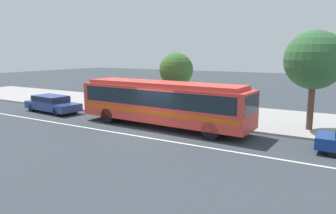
% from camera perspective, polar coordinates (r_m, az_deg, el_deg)
% --- Properties ---
extents(ground_plane, '(120.00, 120.00, 0.00)m').
position_cam_1_polar(ground_plane, '(17.98, -3.38, -4.82)').
color(ground_plane, '#333940').
extents(sidewalk_slab, '(60.00, 8.00, 0.12)m').
position_cam_1_polar(sidewalk_slab, '(24.06, 6.14, -0.98)').
color(sidewalk_slab, '#9A9594').
rests_on(sidewalk_slab, ground_plane).
extents(lane_stripe_center, '(56.00, 0.16, 0.01)m').
position_cam_1_polar(lane_stripe_center, '(17.34, -4.86, -5.38)').
color(lane_stripe_center, silver).
rests_on(lane_stripe_center, ground_plane).
extents(transit_bus, '(11.28, 2.96, 2.79)m').
position_cam_1_polar(transit_bus, '(19.22, -0.98, 1.09)').
color(transit_bus, red).
rests_on(transit_bus, ground_plane).
extents(sedan_behind_bus, '(4.95, 2.28, 1.29)m').
position_cam_1_polar(sedan_behind_bus, '(25.84, -20.32, 0.71)').
color(sedan_behind_bus, navy).
rests_on(sedan_behind_bus, ground_plane).
extents(pedestrian_waiting_near_sign, '(0.37, 0.37, 1.68)m').
position_cam_1_polar(pedestrian_waiting_near_sign, '(22.07, 5.29, 0.81)').
color(pedestrian_waiting_near_sign, navy).
rests_on(pedestrian_waiting_near_sign, sidewalk_slab).
extents(pedestrian_walking_along_curb, '(0.44, 0.44, 1.64)m').
position_cam_1_polar(pedestrian_walking_along_curb, '(22.05, 4.84, 0.74)').
color(pedestrian_walking_along_curb, '#3A3042').
rests_on(pedestrian_walking_along_curb, sidewalk_slab).
extents(pedestrian_standing_by_tree, '(0.41, 0.41, 1.63)m').
position_cam_1_polar(pedestrian_standing_by_tree, '(21.94, 5.59, 0.67)').
color(pedestrian_standing_by_tree, '#2E254B').
rests_on(pedestrian_standing_by_tree, sidewalk_slab).
extents(bus_stop_sign, '(0.14, 0.44, 2.49)m').
position_cam_1_polar(bus_stop_sign, '(19.22, 10.85, 1.20)').
color(bus_stop_sign, gray).
rests_on(bus_stop_sign, sidewalk_slab).
extents(street_tree_near_stop, '(2.42, 2.42, 4.44)m').
position_cam_1_polar(street_tree_near_stop, '(22.50, 1.49, 6.68)').
color(street_tree_near_stop, brown).
rests_on(street_tree_near_stop, sidewalk_slab).
extents(street_tree_mid_block, '(3.34, 3.34, 5.69)m').
position_cam_1_polar(street_tree_mid_block, '(19.72, 25.01, 7.68)').
color(street_tree_mid_block, brown).
rests_on(street_tree_mid_block, sidewalk_slab).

